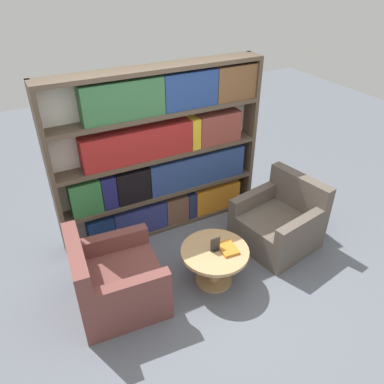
# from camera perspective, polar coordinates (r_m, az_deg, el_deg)

# --- Properties ---
(ground_plane) EXTENTS (14.00, 14.00, 0.00)m
(ground_plane) POSITION_cam_1_polar(r_m,az_deg,el_deg) (4.28, 3.10, -14.48)
(ground_plane) COLOR slate
(bookshelf) EXTENTS (2.62, 0.30, 2.12)m
(bookshelf) POSITION_cam_1_polar(r_m,az_deg,el_deg) (4.62, -4.37, 5.63)
(bookshelf) COLOR silver
(bookshelf) RESTS_ON ground_plane
(armchair_left) EXTENTS (0.92, 0.92, 0.86)m
(armchair_left) POSITION_cam_1_polar(r_m,az_deg,el_deg) (4.02, -11.66, -13.26)
(armchair_left) COLOR brown
(armchair_left) RESTS_ON ground_plane
(armchair_right) EXTENTS (1.00, 1.00, 0.86)m
(armchair_right) POSITION_cam_1_polar(r_m,az_deg,el_deg) (4.80, 13.10, -4.66)
(armchair_right) COLOR brown
(armchair_right) RESTS_ON ground_plane
(coffee_table) EXTENTS (0.74, 0.74, 0.45)m
(coffee_table) POSITION_cam_1_polar(r_m,az_deg,el_deg) (4.14, 3.45, -10.16)
(coffee_table) COLOR tan
(coffee_table) RESTS_ON ground_plane
(table_sign) EXTENTS (0.11, 0.06, 0.17)m
(table_sign) POSITION_cam_1_polar(r_m,az_deg,el_deg) (4.01, 3.55, -8.07)
(table_sign) COLOR black
(table_sign) RESTS_ON coffee_table
(stray_book) EXTENTS (0.20, 0.25, 0.03)m
(stray_book) POSITION_cam_1_polar(r_m,az_deg,el_deg) (4.07, 5.48, -8.55)
(stray_book) COLOR orange
(stray_book) RESTS_ON coffee_table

